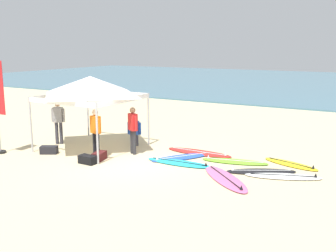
{
  "coord_description": "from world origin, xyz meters",
  "views": [
    {
      "loc": [
        7.61,
        -10.7,
        3.88
      ],
      "look_at": [
        0.46,
        1.68,
        1.0
      ],
      "focal_mm": 43.09,
      "sensor_mm": 36.0,
      "label": 1
    }
  ],
  "objects": [
    {
      "name": "surfboard_cyan",
      "position": [
        1.48,
        0.66,
        0.04
      ],
      "size": [
        2.37,
        0.72,
        0.19
      ],
      "color": "#23B2CC",
      "rests_on": "ground"
    },
    {
      "name": "surfboard_red",
      "position": [
        1.48,
        2.18,
        0.04
      ],
      "size": [
        2.55,
        0.73,
        0.19
      ],
      "color": "red",
      "rests_on": "ground"
    },
    {
      "name": "person_blue",
      "position": [
        -1.22,
        1.96,
        0.66
      ],
      "size": [
        0.52,
        0.33,
        1.2
      ],
      "color": "#383842",
      "rests_on": "ground"
    },
    {
      "name": "banner_flag",
      "position": [
        -4.71,
        -1.41,
        1.57
      ],
      "size": [
        0.6,
        0.36,
        3.4
      ],
      "color": "#99999E",
      "rests_on": "ground"
    },
    {
      "name": "person_orange",
      "position": [
        -1.4,
        -0.12,
        0.99
      ],
      "size": [
        0.53,
        0.31,
        1.71
      ],
      "color": "black",
      "rests_on": "ground"
    },
    {
      "name": "surfboard_black",
      "position": [
        4.12,
        1.1,
        0.04
      ],
      "size": [
        2.16,
        1.57,
        0.19
      ],
      "color": "black",
      "rests_on": "ground"
    },
    {
      "name": "surfboard_pink",
      "position": [
        3.42,
        -0.08,
        0.04
      ],
      "size": [
        2.35,
        2.3,
        0.19
      ],
      "color": "pink",
      "rests_on": "ground"
    },
    {
      "name": "surfboard_lime",
      "position": [
        3.02,
        1.73,
        0.04
      ],
      "size": [
        2.29,
        1.06,
        0.19
      ],
      "color": "#7AD12D",
      "rests_on": "ground"
    },
    {
      "name": "gear_bag_near_tent",
      "position": [
        -1.17,
        -0.86,
        0.14
      ],
      "size": [
        0.61,
        0.35,
        0.28
      ],
      "primitive_type": "cube",
      "rotation": [
        0.0,
        0.0,
        3.1
      ],
      "color": "black",
      "rests_on": "ground"
    },
    {
      "name": "person_red",
      "position": [
        -0.55,
        0.91,
        0.99
      ],
      "size": [
        0.5,
        0.36,
        1.71
      ],
      "color": "#2D2D33",
      "rests_on": "ground"
    },
    {
      "name": "surfboard_yellow",
      "position": [
        4.74,
        2.36,
        0.04
      ],
      "size": [
        2.02,
        1.13,
        0.19
      ],
      "color": "yellow",
      "rests_on": "ground"
    },
    {
      "name": "canopy_tent",
      "position": [
        -2.38,
        0.83,
        2.39
      ],
      "size": [
        3.23,
        3.23,
        2.75
      ],
      "color": "#B7B7BC",
      "rests_on": "ground"
    },
    {
      "name": "person_grey",
      "position": [
        -3.99,
        0.7,
        0.99
      ],
      "size": [
        0.51,
        0.35,
        1.71
      ],
      "color": "#383842",
      "rests_on": "ground"
    },
    {
      "name": "gear_bag_on_sand",
      "position": [
        -3.23,
        -0.59,
        0.14
      ],
      "size": [
        0.68,
        0.57,
        0.28
      ],
      "primitive_type": "cube",
      "rotation": [
        0.0,
        0.0,
        0.51
      ],
      "color": "#232328",
      "rests_on": "ground"
    },
    {
      "name": "surfboard_white",
      "position": [
        4.85,
        0.97,
        0.04
      ],
      "size": [
        2.33,
        1.35,
        0.19
      ],
      "color": "white",
      "rests_on": "ground"
    },
    {
      "name": "ground_plane",
      "position": [
        0.0,
        0.0,
        0.0
      ],
      "size": [
        80.0,
        80.0,
        0.0
      ],
      "primitive_type": "plane",
      "color": "beige"
    },
    {
      "name": "surfboard_blue",
      "position": [
        1.22,
        1.29,
        0.04
      ],
      "size": [
        1.79,
        2.23,
        0.19
      ],
      "color": "blue",
      "rests_on": "ground"
    },
    {
      "name": "sea",
      "position": [
        0.0,
        32.34,
        0.05
      ],
      "size": [
        80.0,
        36.0,
        0.1
      ],
      "primitive_type": "cube",
      "color": "teal",
      "rests_on": "ground"
    },
    {
      "name": "gear_bag_by_pole",
      "position": [
        -1.11,
        -0.33,
        0.14
      ],
      "size": [
        0.45,
        0.66,
        0.28
      ],
      "primitive_type": "cube",
      "rotation": [
        0.0,
        0.0,
        1.81
      ],
      "color": "#4C1919",
      "rests_on": "ground"
    }
  ]
}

